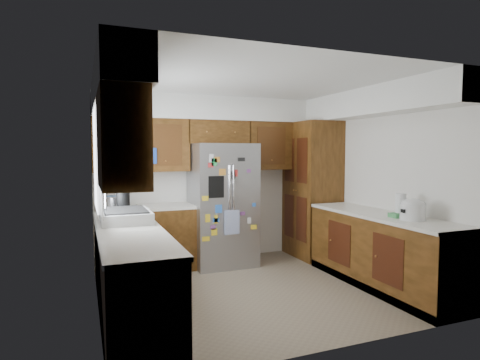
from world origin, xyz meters
The scene contains 12 objects.
floor centered at (0.00, 0.00, 0.00)m, with size 3.60×3.60×0.00m, color gray.
room_shell centered at (-0.11, 0.36, 1.82)m, with size 3.64×3.24×2.52m.
left_counter_run centered at (-1.36, 0.03, 0.43)m, with size 1.36×3.20×0.92m.
right_counter_run centered at (1.50, -0.47, 0.42)m, with size 0.63×2.25×0.92m.
pantry centered at (1.50, 1.15, 1.07)m, with size 0.60×0.90×2.15m, color #3A240B.
fridge centered at (0.00, 1.20, 0.90)m, with size 0.90×0.79×1.80m.
bridge_cabinet centered at (0.00, 1.43, 1.98)m, with size 0.96×0.34×0.35m, color #3A240B.
fridge_top_items centered at (-0.12, 1.44, 2.29)m, with size 0.68×0.32×0.32m.
sink_assembly centered at (-1.50, 0.10, 0.99)m, with size 0.52×0.70×0.37m.
left_counter_clutter centered at (-1.49, 0.83, 1.05)m, with size 0.32×0.82×0.38m.
rice_cooker centered at (1.50, -0.96, 1.05)m, with size 0.28×0.27×0.24m.
paper_towel centered at (1.53, -0.74, 1.06)m, with size 0.12×0.12×0.27m, color white.
Camera 1 is at (-1.92, -4.38, 1.68)m, focal length 30.00 mm.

